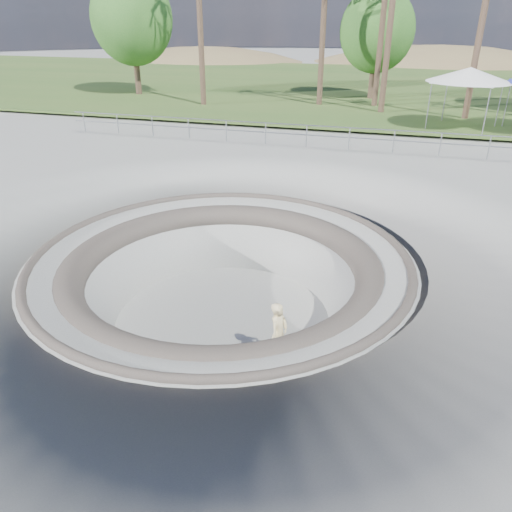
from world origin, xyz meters
name	(u,v)px	position (x,y,z in m)	size (l,w,h in m)	color
ground	(221,257)	(0.00, 0.00, 0.00)	(180.00, 180.00, 0.00)	#A1A19C
skate_bowl	(223,314)	(0.00, 0.00, -1.83)	(14.00, 14.00, 4.10)	#A1A19C
grass_strip	(355,86)	(0.00, 34.00, 0.22)	(180.00, 36.00, 0.12)	#335421
distant_hills	(398,122)	(3.78, 57.17, -7.02)	(103.20, 45.00, 28.60)	brown
safety_railing	(307,136)	(0.00, 12.00, 0.69)	(25.00, 0.06, 1.03)	gray
skateboard	(278,361)	(2.02, -1.63, -1.83)	(0.83, 0.52, 0.08)	brown
skater	(279,333)	(2.02, -1.63, -1.00)	(0.59, 0.39, 1.63)	beige
canopy_white	(470,75)	(7.32, 18.00, 2.98)	(5.77, 5.77, 3.09)	gray
bushy_tree_left	(132,18)	(-15.31, 24.27, 5.49)	(5.95, 5.41, 8.58)	brown
bushy_tree_mid	(377,31)	(1.83, 27.08, 4.74)	(5.11, 4.64, 7.37)	brown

